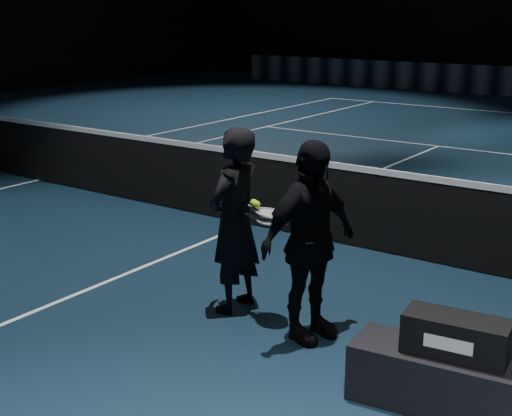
{
  "coord_description": "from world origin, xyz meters",
  "views": [
    {
      "loc": [
        5.05,
        -6.97,
        2.65
      ],
      "look_at": [
        1.7,
        -2.23,
        1.0
      ],
      "focal_mm": 50.0,
      "sensor_mm": 36.0,
      "label": 1
    }
  ],
  "objects": [
    {
      "name": "floor",
      "position": [
        0.0,
        0.0,
        0.0
      ],
      "size": [
        36.0,
        36.0,
        0.0
      ],
      "primitive_type": "plane",
      "color": "black",
      "rests_on": "ground"
    },
    {
      "name": "racket_upper",
      "position": [
        1.82,
        -2.19,
        0.97
      ],
      "size": [
        0.69,
        0.27,
        0.1
      ],
      "primitive_type": null,
      "rotation": [
        0.0,
        0.1,
        -0.07
      ],
      "color": "black",
      "rests_on": "player_b"
    },
    {
      "name": "bag_signature",
      "position": [
        3.65,
        -2.84,
        0.55
      ],
      "size": [
        0.32,
        0.04,
        0.09
      ],
      "primitive_type": "cube",
      "rotation": [
        0.0,
        0.0,
        0.11
      ],
      "color": "white",
      "rests_on": "racket_bag"
    },
    {
      "name": "net_tape",
      "position": [
        0.0,
        0.0,
        0.92
      ],
      "size": [
        12.8,
        0.03,
        0.07
      ],
      "primitive_type": "cube",
      "color": "white",
      "rests_on": "net_mesh"
    },
    {
      "name": "racket_bag",
      "position": [
        3.65,
        -2.7,
        0.55
      ],
      "size": [
        0.71,
        0.36,
        0.27
      ],
      "primitive_type": "cube",
      "rotation": [
        0.0,
        0.0,
        0.11
      ],
      "color": "black",
      "rests_on": "player_bench"
    },
    {
      "name": "player_a",
      "position": [
        1.42,
        -2.18,
        0.83
      ],
      "size": [
        0.41,
        0.61,
        1.66
      ],
      "primitive_type": "imported",
      "rotation": [
        0.0,
        0.0,
        -1.56
      ],
      "color": "black",
      "rests_on": "floor"
    },
    {
      "name": "player_b",
      "position": [
        2.26,
        -2.3,
        0.83
      ],
      "size": [
        0.65,
        1.05,
        1.66
      ],
      "primitive_type": "imported",
      "rotation": [
        0.0,
        0.0,
        1.3
      ],
      "color": "black",
      "rests_on": "floor"
    },
    {
      "name": "court_lines",
      "position": [
        0.0,
        0.0,
        0.0
      ],
      "size": [
        10.98,
        23.78,
        0.01
      ],
      "primitive_type": null,
      "color": "white",
      "rests_on": "floor"
    },
    {
      "name": "racket_lower",
      "position": [
        1.87,
        -2.24,
        0.92
      ],
      "size": [
        0.7,
        0.31,
        0.03
      ],
      "primitive_type": null,
      "rotation": [
        0.0,
        0.0,
        -0.14
      ],
      "color": "black",
      "rests_on": "player_a"
    },
    {
      "name": "net_mesh",
      "position": [
        0.0,
        0.0,
        0.45
      ],
      "size": [
        12.8,
        0.02,
        0.86
      ],
      "primitive_type": "cube",
      "color": "black",
      "rests_on": "floor"
    },
    {
      "name": "tennis_balls",
      "position": [
        1.68,
        -2.21,
        1.05
      ],
      "size": [
        0.12,
        0.1,
        0.12
      ],
      "primitive_type": null,
      "color": "#C1E630",
      "rests_on": "racket_upper"
    },
    {
      "name": "player_bench",
      "position": [
        3.65,
        -2.7,
        0.21
      ],
      "size": [
        1.41,
        0.6,
        0.41
      ],
      "primitive_type": "cube",
      "rotation": [
        0.0,
        0.0,
        0.11
      ],
      "color": "black",
      "rests_on": "floor"
    }
  ]
}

